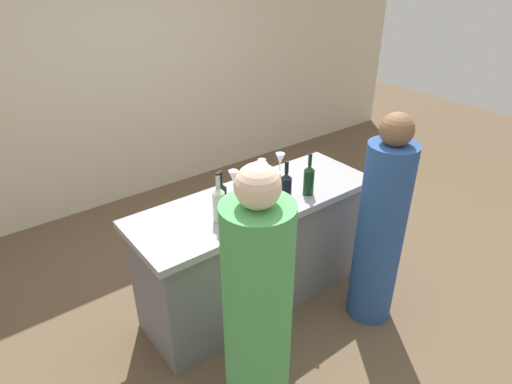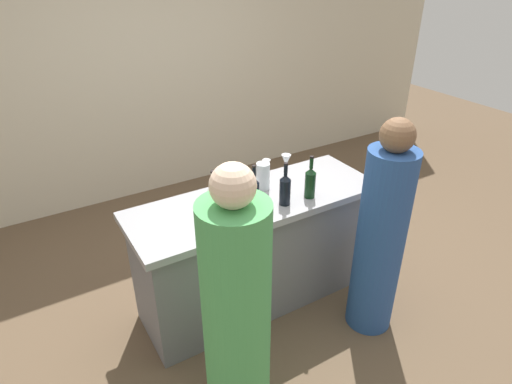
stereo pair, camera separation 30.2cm
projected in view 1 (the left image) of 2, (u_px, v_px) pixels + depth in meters
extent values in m
plane|color=brown|center=(256.00, 297.00, 3.50)|extent=(12.00, 12.00, 0.00)
cube|color=beige|center=(121.00, 67.00, 4.35)|extent=(8.00, 0.10, 2.80)
cube|color=slate|center=(256.00, 253.00, 3.29)|extent=(1.73, 0.56, 0.85)
cube|color=#99999E|center=(256.00, 201.00, 3.08)|extent=(1.81, 0.64, 0.05)
cylinder|color=#B7C6B2|center=(219.00, 207.00, 2.76)|extent=(0.08, 0.08, 0.20)
cone|color=#B7C6B2|center=(218.00, 190.00, 2.70)|extent=(0.08, 0.08, 0.04)
cylinder|color=#B7C6B2|center=(218.00, 181.00, 2.67)|extent=(0.03, 0.03, 0.09)
cylinder|color=black|center=(218.00, 174.00, 2.65)|extent=(0.03, 0.03, 0.01)
cylinder|color=black|center=(222.00, 200.00, 2.87)|extent=(0.07, 0.07, 0.17)
cone|color=black|center=(221.00, 186.00, 2.82)|extent=(0.07, 0.07, 0.03)
cylinder|color=black|center=(221.00, 178.00, 2.79)|extent=(0.02, 0.02, 0.07)
cylinder|color=black|center=(221.00, 172.00, 2.77)|extent=(0.03, 0.03, 0.01)
cylinder|color=black|center=(256.00, 196.00, 2.91)|extent=(0.07, 0.07, 0.19)
cone|color=black|center=(256.00, 181.00, 2.85)|extent=(0.07, 0.07, 0.04)
cylinder|color=black|center=(256.00, 173.00, 2.83)|extent=(0.02, 0.02, 0.08)
cylinder|color=black|center=(256.00, 166.00, 2.80)|extent=(0.03, 0.03, 0.01)
cylinder|color=black|center=(286.00, 190.00, 2.97)|extent=(0.08, 0.08, 0.18)
cone|color=black|center=(286.00, 176.00, 2.92)|extent=(0.08, 0.08, 0.04)
cylinder|color=black|center=(287.00, 168.00, 2.89)|extent=(0.03, 0.03, 0.08)
cylinder|color=black|center=(287.00, 162.00, 2.87)|extent=(0.03, 0.03, 0.01)
cylinder|color=black|center=(309.00, 182.00, 3.08)|extent=(0.08, 0.08, 0.18)
cone|color=black|center=(310.00, 168.00, 3.02)|extent=(0.08, 0.08, 0.04)
cylinder|color=black|center=(310.00, 161.00, 3.00)|extent=(0.03, 0.03, 0.08)
cylinder|color=black|center=(310.00, 155.00, 2.97)|extent=(0.03, 0.03, 0.01)
cylinder|color=white|center=(234.00, 191.00, 3.15)|extent=(0.06, 0.06, 0.00)
cylinder|color=white|center=(234.00, 187.00, 3.13)|extent=(0.01, 0.01, 0.07)
cone|color=white|center=(233.00, 176.00, 3.09)|extent=(0.07, 0.07, 0.09)
cylinder|color=white|center=(280.00, 173.00, 3.41)|extent=(0.06, 0.06, 0.00)
cylinder|color=white|center=(280.00, 168.00, 3.39)|extent=(0.01, 0.01, 0.07)
cone|color=white|center=(280.00, 159.00, 3.35)|extent=(0.07, 0.07, 0.09)
cylinder|color=white|center=(262.00, 179.00, 3.32)|extent=(0.07, 0.07, 0.00)
cylinder|color=white|center=(262.00, 174.00, 3.31)|extent=(0.01, 0.01, 0.07)
cone|color=white|center=(262.00, 165.00, 3.27)|extent=(0.06, 0.06, 0.09)
cylinder|color=silver|center=(261.00, 176.00, 3.15)|extent=(0.10, 0.10, 0.20)
cylinder|color=#284C8C|center=(379.00, 236.00, 3.04)|extent=(0.39, 0.39, 1.37)
sphere|color=brown|center=(397.00, 129.00, 2.66)|extent=(0.21, 0.21, 0.21)
cylinder|color=#4CA559|center=(257.00, 321.00, 2.31)|extent=(0.41, 0.41, 1.42)
sphere|color=beige|center=(258.00, 186.00, 1.92)|extent=(0.21, 0.21, 0.21)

